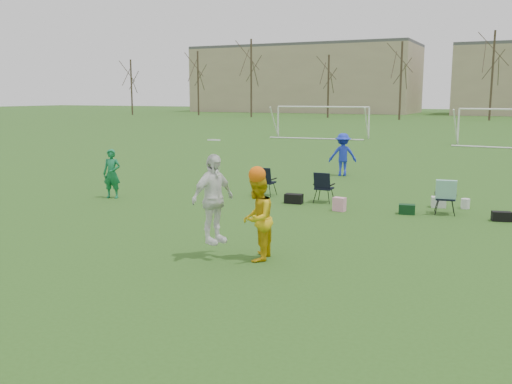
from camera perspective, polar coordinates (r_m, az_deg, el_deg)
The scene contains 7 objects.
ground at distance 10.63m, azimuth -2.10°, elevation -8.71°, with size 260.00×260.00×0.00m, color #2C551A.
fielder_green_near at distance 19.21m, azimuth -14.22°, elevation 1.79°, with size 0.59×0.39×1.61m, color #136E3D.
fielder_blue at distance 24.03m, azimuth 8.67°, elevation 3.72°, with size 1.15×0.66×1.77m, color #1B30CC.
center_contest at distance 11.64m, azimuth -2.00°, elevation -1.63°, with size 1.66×1.31×2.48m.
sideline_setup at distance 17.41m, azimuth 16.58°, elevation 0.07°, with size 9.50×2.23×1.86m.
goal_left at distance 45.39m, azimuth 6.66°, elevation 7.86°, with size 7.39×0.76×2.46m.
tree_line at distance 78.92m, azimuth 22.62°, elevation 10.26°, with size 110.28×3.28×11.40m.
Camera 1 is at (4.68, -8.93, 3.36)m, focal length 40.00 mm.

